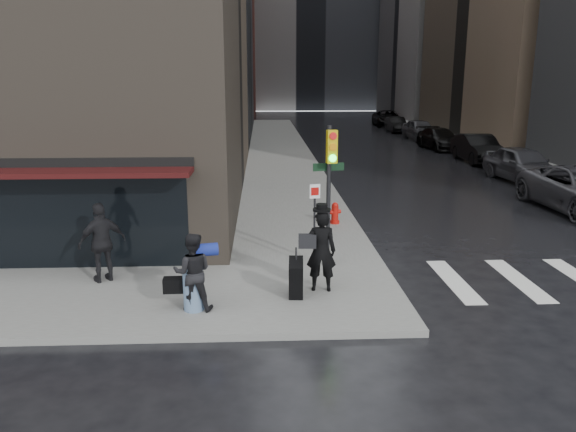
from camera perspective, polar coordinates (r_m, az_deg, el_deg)
The scene contains 18 objects.
ground at distance 12.68m, azimuth 2.71°, elevation -8.44°, with size 140.00×140.00×0.00m, color black.
sidewalk_left at distance 38.97m, azimuth -0.96°, elevation 6.94°, with size 4.00×50.00×0.15m, color slate.
sidewalk_right at distance 41.62m, azimuth 18.09°, elevation 6.71°, with size 3.00×50.00×0.15m, color slate.
bldg_left_far at distance 75.06m, azimuth -12.48°, elevation 19.89°, with size 22.00×20.00×26.00m, color maroon.
bldg_right_far at distance 75.16m, azimuth 19.65°, elevation 19.04°, with size 22.00×20.00×25.00m, color gray.
bldg_distant at distance 90.64m, azimuth 2.03°, elevation 21.02°, with size 40.00×12.00×32.00m, color gray.
storefront at distance 15.08m, azimuth -25.48°, elevation 1.10°, with size 8.40×1.11×2.83m.
man_overcoat at distance 12.42m, azimuth 2.85°, elevation -3.99°, with size 1.11×1.00×2.03m.
man_jeans at distance 11.63m, azimuth -9.69°, elevation -5.62°, with size 1.17×0.64×1.64m.
man_greycoat at distance 13.72m, azimuth -18.35°, elevation -2.57°, with size 1.17×0.99×1.88m.
traffic_light at distance 13.79m, azimuth 4.14°, elevation 3.92°, with size 0.87×0.48×3.54m.
fire_hydrant at distance 18.42m, azimuth 4.78°, elevation 0.20°, with size 0.41×0.31×0.70m.
parked_car_1 at distance 28.73m, azimuth 22.70°, elevation 4.87°, with size 1.96×4.87×1.66m, color #434248.
parked_car_2 at distance 34.42m, azimuth 18.71°, elevation 6.51°, with size 1.70×4.88×1.61m, color black.
parked_car_3 at distance 40.10m, azimuth 15.16°, elevation 7.58°, with size 1.99×4.90×1.42m, color black.
parked_car_4 at distance 46.05m, azimuth 13.24°, elevation 8.56°, with size 1.87×4.65×1.58m, color #48484D.
parked_car_5 at distance 51.89m, azimuth 10.94°, elevation 9.10°, with size 1.41×4.04×1.33m, color black.
parked_car_6 at distance 58.00m, azimuth 10.11°, elevation 9.74°, with size 2.60×5.63×1.57m, color black.
Camera 1 is at (-1.13, -11.67, 4.82)m, focal length 35.00 mm.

